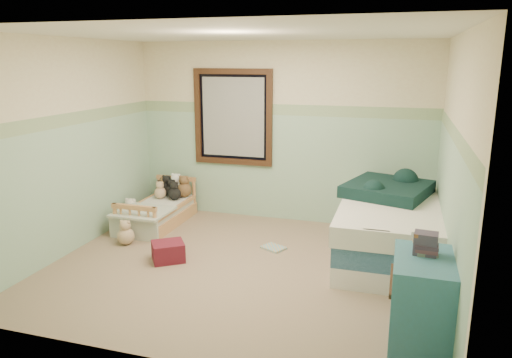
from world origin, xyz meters
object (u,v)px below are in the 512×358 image
(toddler_bed_frame, at_px, (158,218))
(red_pillow, at_px, (168,252))
(plush_floor_tan, at_px, (126,236))
(twin_bed_frame, at_px, (388,246))
(dresser, at_px, (421,301))
(floor_book, at_px, (273,248))
(plush_floor_cream, at_px, (131,215))

(toddler_bed_frame, height_order, red_pillow, red_pillow)
(red_pillow, bearing_deg, plush_floor_tan, 157.76)
(toddler_bed_frame, distance_m, twin_bed_frame, 3.14)
(twin_bed_frame, height_order, dresser, dresser)
(twin_bed_frame, distance_m, dresser, 1.85)
(toddler_bed_frame, xyz_separation_m, twin_bed_frame, (3.13, -0.22, 0.03))
(dresser, relative_size, red_pillow, 2.11)
(toddler_bed_frame, relative_size, red_pillow, 3.62)
(twin_bed_frame, relative_size, dresser, 2.85)
(dresser, xyz_separation_m, floor_book, (-1.65, 1.60, -0.36))
(plush_floor_tan, bearing_deg, toddler_bed_frame, 89.12)
(plush_floor_cream, height_order, red_pillow, plush_floor_cream)
(plush_floor_tan, bearing_deg, floor_book, 12.27)
(floor_book, bearing_deg, twin_bed_frame, 35.04)
(dresser, height_order, red_pillow, dresser)
(twin_bed_frame, xyz_separation_m, red_pillow, (-2.40, -0.90, -0.00))
(twin_bed_frame, xyz_separation_m, dresser, (0.31, -1.81, 0.26))
(plush_floor_tan, xyz_separation_m, floor_book, (1.80, 0.39, -0.09))
(plush_floor_cream, relative_size, plush_floor_tan, 1.16)
(red_pillow, distance_m, floor_book, 1.28)
(red_pillow, bearing_deg, toddler_bed_frame, 123.02)
(red_pillow, xyz_separation_m, floor_book, (1.07, 0.69, -0.10))
(twin_bed_frame, height_order, red_pillow, same)
(red_pillow, bearing_deg, floor_book, 33.07)
(toddler_bed_frame, bearing_deg, floor_book, -13.27)
(plush_floor_cream, xyz_separation_m, floor_book, (2.16, -0.33, -0.11))
(red_pillow, height_order, floor_book, red_pillow)
(plush_floor_tan, xyz_separation_m, dresser, (3.45, -1.21, 0.26))
(red_pillow, bearing_deg, dresser, -18.54)
(plush_floor_tan, bearing_deg, plush_floor_cream, 116.36)
(plush_floor_cream, xyz_separation_m, plush_floor_tan, (0.36, -0.72, -0.02))
(dresser, bearing_deg, toddler_bed_frame, 149.48)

